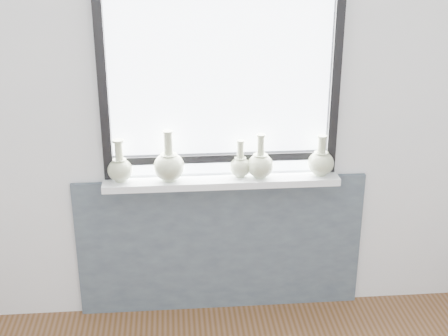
{
  "coord_description": "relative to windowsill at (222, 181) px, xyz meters",
  "views": [
    {
      "loc": [
        -0.27,
        -1.5,
        2.25
      ],
      "look_at": [
        0.0,
        1.55,
        1.02
      ],
      "focal_mm": 50.0,
      "sensor_mm": 36.0,
      "label": 1
    }
  ],
  "objects": [
    {
      "name": "vase_d",
      "position": [
        0.22,
        -0.01,
        0.1
      ],
      "size": [
        0.15,
        0.15,
        0.25
      ],
      "rotation": [
        0.0,
        0.0,
        0.18
      ],
      "color": "#B1BB96",
      "rests_on": "windowsill"
    },
    {
      "name": "vase_a",
      "position": [
        -0.56,
        -0.0,
        0.1
      ],
      "size": [
        0.14,
        0.14,
        0.24
      ],
      "rotation": [
        0.0,
        0.0,
        -0.4
      ],
      "color": "#B1BB96",
      "rests_on": "windowsill"
    },
    {
      "name": "vase_e",
      "position": [
        0.56,
        -0.01,
        0.1
      ],
      "size": [
        0.15,
        0.15,
        0.23
      ],
      "rotation": [
        0.0,
        0.0,
        -0.07
      ],
      "color": "#B1BB96",
      "rests_on": "windowsill"
    },
    {
      "name": "apron_panel",
      "position": [
        0.0,
        0.07,
        -0.45
      ],
      "size": [
        1.7,
        0.03,
        0.86
      ],
      "primitive_type": "cube",
      "color": "#4D5B66",
      "rests_on": "ground"
    },
    {
      "name": "windowsill",
      "position": [
        0.0,
        0.0,
        0.0
      ],
      "size": [
        1.32,
        0.18,
        0.04
      ],
      "primitive_type": "cube",
      "color": "white",
      "rests_on": "apron_panel"
    },
    {
      "name": "vase_b",
      "position": [
        -0.29,
        -0.01,
        0.11
      ],
      "size": [
        0.17,
        0.17,
        0.29
      ],
      "rotation": [
        0.0,
        0.0,
        -0.39
      ],
      "color": "#B1BB96",
      "rests_on": "windowsill"
    },
    {
      "name": "vase_c",
      "position": [
        0.11,
        0.01,
        0.09
      ],
      "size": [
        0.12,
        0.12,
        0.21
      ],
      "rotation": [
        0.0,
        0.0,
        0.16
      ],
      "color": "#B1BB96",
      "rests_on": "windowsill"
    },
    {
      "name": "window",
      "position": [
        0.0,
        0.06,
        0.56
      ],
      "size": [
        1.3,
        0.06,
        1.05
      ],
      "color": "black",
      "rests_on": "windowsill"
    },
    {
      "name": "back_wall",
      "position": [
        0.0,
        0.1,
        0.42
      ],
      "size": [
        3.6,
        0.02,
        2.6
      ],
      "primitive_type": "cube",
      "color": "silver",
      "rests_on": "ground"
    }
  ]
}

